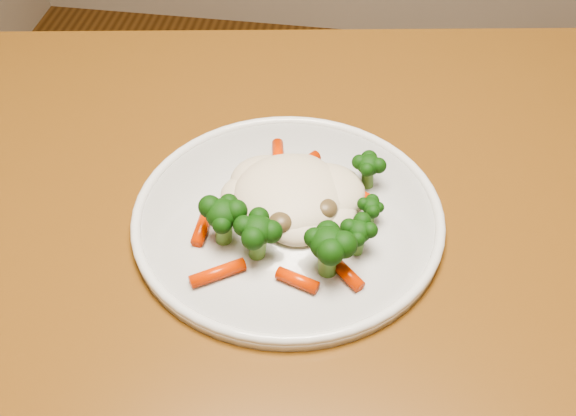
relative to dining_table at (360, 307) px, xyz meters
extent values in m
cube|color=brown|center=(0.00, 0.00, 0.08)|extent=(1.26, 0.95, 0.04)
cube|color=brown|center=(-0.56, 0.24, -0.29)|extent=(0.07, 0.07, 0.71)
cylinder|color=silver|center=(-0.08, 0.01, 0.11)|extent=(0.30, 0.30, 0.01)
ellipsoid|color=beige|center=(-0.08, 0.03, 0.14)|extent=(0.13, 0.12, 0.05)
ellipsoid|color=black|center=(-0.13, -0.03, 0.14)|extent=(0.05, 0.05, 0.04)
ellipsoid|color=black|center=(-0.10, -0.04, 0.14)|extent=(0.05, 0.05, 0.04)
ellipsoid|color=black|center=(-0.03, -0.05, 0.14)|extent=(0.05, 0.05, 0.05)
ellipsoid|color=black|center=(-0.01, -0.02, 0.13)|extent=(0.04, 0.04, 0.03)
ellipsoid|color=black|center=(0.00, 0.02, 0.13)|extent=(0.03, 0.03, 0.03)
ellipsoid|color=black|center=(-0.01, 0.07, 0.13)|extent=(0.04, 0.04, 0.03)
cylinder|color=#EB3A05|center=(-0.10, 0.09, 0.12)|extent=(0.02, 0.04, 0.01)
cylinder|color=#EB3A05|center=(-0.07, 0.08, 0.12)|extent=(0.04, 0.04, 0.01)
cylinder|color=#EB3A05|center=(-0.02, 0.05, 0.12)|extent=(0.04, 0.03, 0.01)
cylinder|color=#EB3A05|center=(-0.16, -0.02, 0.12)|extent=(0.01, 0.05, 0.01)
cylinder|color=#EB3A05|center=(-0.13, -0.07, 0.12)|extent=(0.05, 0.04, 0.01)
cylinder|color=#EB3A05|center=(-0.06, -0.07, 0.12)|extent=(0.04, 0.02, 0.01)
cylinder|color=#EB3A05|center=(-0.02, -0.06, 0.12)|extent=(0.04, 0.04, 0.01)
cylinder|color=#EB3A05|center=(-0.05, 0.03, 0.13)|extent=(0.02, 0.05, 0.01)
ellipsoid|color=brown|center=(-0.07, 0.03, 0.14)|extent=(0.03, 0.03, 0.02)
ellipsoid|color=brown|center=(-0.04, 0.01, 0.14)|extent=(0.02, 0.02, 0.02)
ellipsoid|color=brown|center=(-0.10, 0.03, 0.14)|extent=(0.02, 0.02, 0.01)
ellipsoid|color=brown|center=(-0.08, -0.02, 0.14)|extent=(0.02, 0.02, 0.02)
ellipsoid|color=brown|center=(-0.07, 0.03, 0.14)|extent=(0.03, 0.03, 0.02)
cube|color=tan|center=(-0.09, 0.06, 0.13)|extent=(0.02, 0.02, 0.01)
cube|color=tan|center=(-0.06, 0.06, 0.13)|extent=(0.02, 0.02, 0.01)
camera|label=1|loc=(-0.01, -0.47, 0.61)|focal=45.00mm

